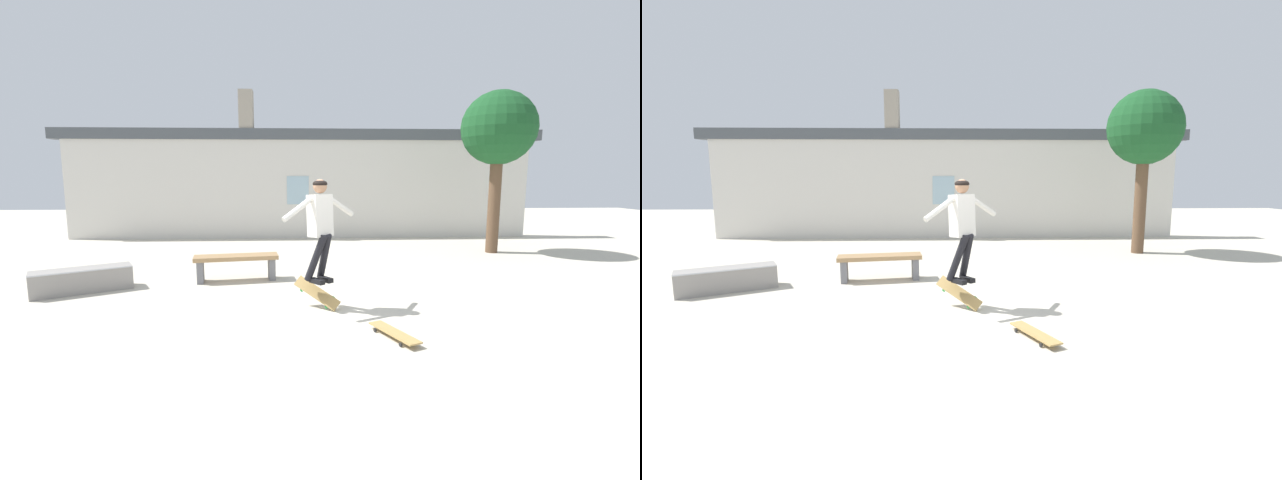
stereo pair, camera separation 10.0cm
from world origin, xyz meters
TOP-DOWN VIEW (x-y plane):
  - ground_plane at (0.00, 0.00)m, footprint 40.00×40.00m
  - building_backdrop at (-0.02, 8.12)m, footprint 15.63×0.52m
  - tree_right at (5.07, 5.07)m, footprint 1.88×1.88m
  - park_bench at (-1.29, 2.29)m, footprint 1.66×0.69m
  - skate_ledge at (-3.89, 1.58)m, footprint 1.61×1.17m
  - skater at (0.25, 0.41)m, footprint 1.14×0.93m
  - skateboard_flipping at (0.21, 0.47)m, footprint 0.72×0.46m
  - skateboard_resting at (1.14, -0.81)m, footprint 0.54×0.88m

SIDE VIEW (x-z plane):
  - ground_plane at x=0.00m, z-range 0.00..0.00m
  - skateboard_resting at x=1.14m, z-range 0.03..0.11m
  - skate_ledge at x=-3.89m, z-range 0.00..0.43m
  - skateboard_flipping at x=0.21m, z-range 0.00..0.47m
  - park_bench at x=-1.29m, z-range 0.11..0.62m
  - skater at x=0.25m, z-range 0.58..2.15m
  - building_backdrop at x=-0.02m, z-range -0.52..4.17m
  - tree_right at x=5.07m, z-range 1.08..5.27m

